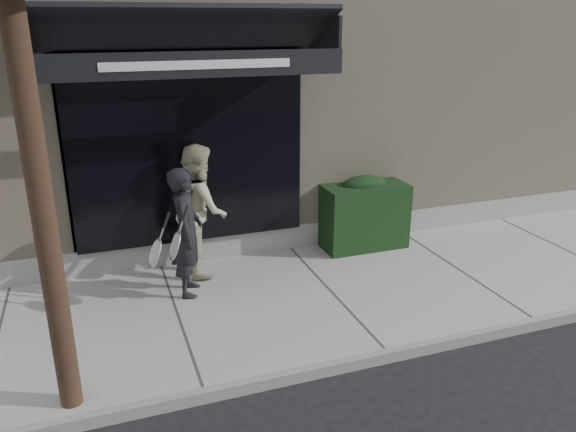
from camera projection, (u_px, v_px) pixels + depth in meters
name	position (u px, v px, depth m)	size (l,w,h in m)	color
ground	(329.00, 298.00, 7.46)	(80.00, 80.00, 0.00)	black
sidewalk	(330.00, 294.00, 7.44)	(20.00, 3.00, 0.12)	#999994
curb	(387.00, 356.00, 6.06)	(20.00, 0.10, 0.14)	gray
building_facade	(230.00, 60.00, 10.94)	(14.30, 8.04, 5.64)	tan
hedge	(363.00, 213.00, 8.70)	(1.30, 0.70, 1.14)	black
pedestrian_front	(186.00, 232.00, 7.08)	(0.82, 0.92, 1.68)	black
pedestrian_back	(200.00, 209.00, 7.72)	(0.73, 0.90, 1.82)	#C1BA9A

